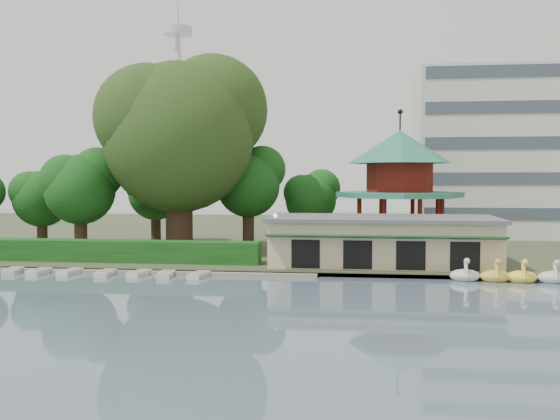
% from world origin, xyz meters
% --- Properties ---
extents(ground_plane, '(220.00, 220.00, 0.00)m').
position_xyz_m(ground_plane, '(0.00, 0.00, 0.00)').
color(ground_plane, slate).
rests_on(ground_plane, ground).
extents(shore, '(220.00, 70.00, 0.40)m').
position_xyz_m(shore, '(0.00, 52.00, 0.20)').
color(shore, '#424930').
rests_on(shore, ground).
extents(embankment, '(220.00, 0.60, 0.30)m').
position_xyz_m(embankment, '(0.00, 17.30, 0.15)').
color(embankment, gray).
rests_on(embankment, ground).
extents(dock, '(34.00, 1.60, 0.24)m').
position_xyz_m(dock, '(-12.00, 17.20, 0.12)').
color(dock, gray).
rests_on(dock, ground).
extents(boathouse, '(18.60, 9.39, 3.90)m').
position_xyz_m(boathouse, '(10.00, 21.97, 2.37)').
color(boathouse, beige).
rests_on(boathouse, shore).
extents(pavilion, '(12.40, 12.40, 13.50)m').
position_xyz_m(pavilion, '(12.00, 32.00, 7.48)').
color(pavilion, beige).
rests_on(pavilion, shore).
extents(broadcast_tower, '(8.00, 8.00, 96.00)m').
position_xyz_m(broadcast_tower, '(-42.00, 140.00, 33.98)').
color(broadcast_tower, silver).
rests_on(broadcast_tower, ground).
extents(hedge, '(30.00, 2.00, 1.80)m').
position_xyz_m(hedge, '(-15.00, 20.50, 1.30)').
color(hedge, '#195118').
rests_on(hedge, shore).
extents(lamp_post, '(0.36, 0.36, 4.28)m').
position_xyz_m(lamp_post, '(1.50, 19.00, 3.34)').
color(lamp_post, black).
rests_on(lamp_post, shore).
extents(big_tree, '(15.75, 14.67, 19.12)m').
position_xyz_m(big_tree, '(-8.80, 28.23, 12.26)').
color(big_tree, '#3A281C').
rests_on(big_tree, shore).
extents(small_trees, '(38.97, 16.42, 10.36)m').
position_xyz_m(small_trees, '(-13.88, 30.99, 6.33)').
color(small_trees, '#3A281C').
rests_on(small_trees, shore).
extents(moored_rowboats, '(24.63, 2.74, 0.36)m').
position_xyz_m(moored_rowboats, '(-15.37, 15.75, 0.18)').
color(moored_rowboats, beige).
rests_on(moored_rowboats, ground).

